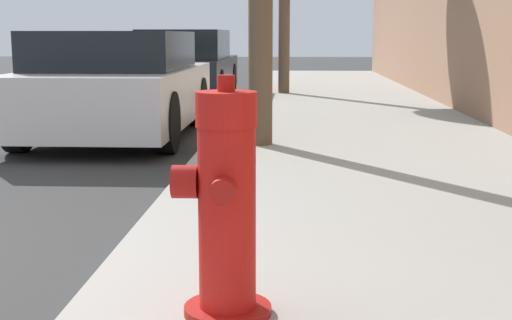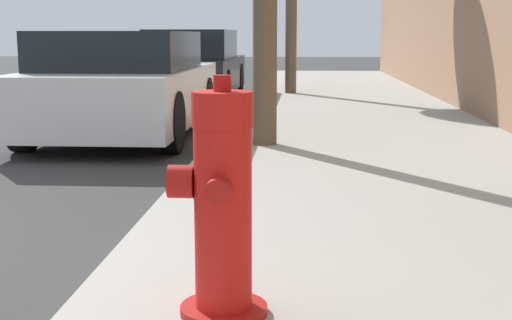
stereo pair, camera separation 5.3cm
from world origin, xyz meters
The scene contains 4 objects.
sidewalk_slab centered at (3.69, 0.00, 0.08)m, with size 3.42×40.00×0.16m.
fire_hydrant centered at (2.67, -0.39, 0.61)m, with size 0.40×0.40×0.98m.
parked_car_near centered at (0.71, 5.74, 0.66)m, with size 1.87×4.08×1.33m.
parked_car_mid centered at (0.76, 11.17, 0.67)m, with size 1.72×4.41×1.39m.
Camera 1 is at (2.94, -3.16, 1.29)m, focal length 50.00 mm.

